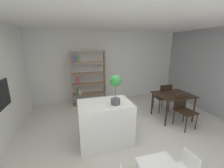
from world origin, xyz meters
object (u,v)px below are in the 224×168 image
kitchen_island (105,122)px  dining_table (173,97)px  child_chair_right (185,168)px  potted_plant_on_island (116,86)px  built_in_oven (2,94)px  open_bookshelf (86,77)px  dining_chair_far (164,96)px  dining_chair_near (183,108)px

kitchen_island → dining_table: size_ratio=1.12×
child_chair_right → dining_table: bearing=141.8°
potted_plant_on_island → child_chair_right: size_ratio=1.09×
kitchen_island → potted_plant_on_island: (0.20, -0.13, 0.85)m
potted_plant_on_island → child_chair_right: bearing=-59.8°
kitchen_island → child_chair_right: kitchen_island is taller
built_in_oven → dining_table: built_in_oven is taller
kitchen_island → open_bookshelf: size_ratio=0.58×
kitchen_island → dining_chair_far: bearing=24.2°
potted_plant_on_island → open_bookshelf: (-0.38, 2.41, -0.29)m
potted_plant_on_island → dining_table: size_ratio=0.61×
built_in_oven → dining_chair_near: (4.20, -0.43, -0.62)m
potted_plant_on_island → child_chair_right: (0.73, -1.25, -0.99)m
dining_table → dining_chair_near: dining_chair_near is taller
kitchen_island → open_bookshelf: 2.35m
potted_plant_on_island → dining_chair_far: (1.95, 1.10, -0.76)m
kitchen_island → dining_chair_far: 2.36m
built_in_oven → potted_plant_on_island: size_ratio=0.94×
child_chair_right → dining_chair_near: dining_chair_near is taller
potted_plant_on_island → dining_chair_far: size_ratio=0.66×
kitchen_island → dining_chair_far: (2.15, 0.96, 0.09)m
open_bookshelf → child_chair_right: bearing=-73.2°
child_chair_right → dining_table: (1.23, 1.91, 0.35)m
built_in_oven → child_chair_right: size_ratio=1.03×
kitchen_island → potted_plant_on_island: size_ratio=1.84×
open_bookshelf → dining_table: size_ratio=1.92×
dining_table → potted_plant_on_island: bearing=-161.4°
built_in_oven → dining_chair_far: (4.21, 0.45, -0.59)m
open_bookshelf → built_in_oven: bearing=-136.8°
potted_plant_on_island → dining_table: 2.16m
dining_table → dining_chair_far: size_ratio=1.08×
child_chair_right → dining_table: 2.30m
kitchen_island → child_chair_right: (0.92, -1.38, -0.14)m
open_bookshelf → dining_table: (2.33, -1.75, -0.35)m
built_in_oven → kitchen_island: bearing=-14.1°
built_in_oven → potted_plant_on_island: potted_plant_on_island is taller
dining_table → built_in_oven: bearing=-179.8°
child_chair_right → dining_chair_far: bearing=147.0°
dining_chair_near → built_in_oven: bearing=167.4°
dining_table → dining_chair_far: (-0.00, 0.44, -0.12)m
kitchen_island → dining_chair_far: dining_chair_far is taller
built_in_oven → dining_chair_near: size_ratio=0.67×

